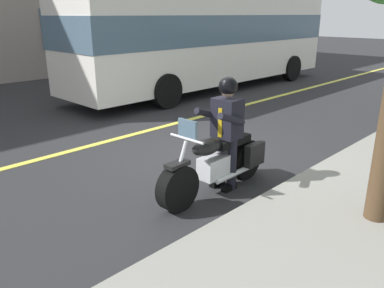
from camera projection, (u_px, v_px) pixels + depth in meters
ground_plane at (199, 156)px, 7.43m from camera, size 80.00×80.00×0.00m
lane_center_stripe at (135, 134)px, 8.76m from camera, size 60.00×0.16×0.01m
motorcycle_main at (218, 163)px, 5.82m from camera, size 2.21×0.61×1.26m
rider_main at (226, 124)px, 5.77m from camera, size 0.62×0.55×1.74m
bus_near at (211, 35)px, 13.54m from camera, size 11.05×2.70×3.30m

